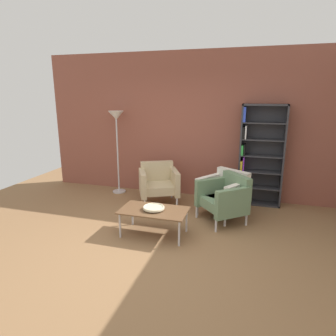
{
  "coord_description": "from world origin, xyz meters",
  "views": [
    {
      "loc": [
        1.18,
        -3.39,
        2.06
      ],
      "look_at": [
        -0.07,
        0.84,
        0.95
      ],
      "focal_mm": 31.22,
      "sensor_mm": 36.0,
      "label": 1
    }
  ],
  "objects_px": {
    "armchair_corner_red": "(158,182)",
    "bookshelf_tall": "(258,156)",
    "armchair_spare_guest": "(225,192)",
    "decorative_bowl": "(154,208)",
    "armchair_near_window": "(225,197)",
    "coffee_table_low": "(154,212)",
    "floor_lamp_torchiere": "(116,125)"
  },
  "relations": [
    {
      "from": "armchair_near_window",
      "to": "armchair_spare_guest",
      "type": "height_order",
      "value": "same"
    },
    {
      "from": "decorative_bowl",
      "to": "armchair_spare_guest",
      "type": "relative_size",
      "value": 0.34
    },
    {
      "from": "bookshelf_tall",
      "to": "coffee_table_low",
      "type": "distance_m",
      "value": 2.41
    },
    {
      "from": "armchair_corner_red",
      "to": "decorative_bowl",
      "type": "bearing_deg",
      "value": -100.25
    },
    {
      "from": "coffee_table_low",
      "to": "armchair_corner_red",
      "type": "height_order",
      "value": "armchair_corner_red"
    },
    {
      "from": "bookshelf_tall",
      "to": "decorative_bowl",
      "type": "distance_m",
      "value": 2.39
    },
    {
      "from": "armchair_corner_red",
      "to": "bookshelf_tall",
      "type": "bearing_deg",
      "value": -9.82
    },
    {
      "from": "coffee_table_low",
      "to": "floor_lamp_torchiere",
      "type": "height_order",
      "value": "floor_lamp_torchiere"
    },
    {
      "from": "armchair_corner_red",
      "to": "armchair_spare_guest",
      "type": "distance_m",
      "value": 1.32
    },
    {
      "from": "bookshelf_tall",
      "to": "armchair_near_window",
      "type": "xyz_separation_m",
      "value": [
        -0.5,
        -1.01,
        -0.53
      ]
    },
    {
      "from": "decorative_bowl",
      "to": "armchair_corner_red",
      "type": "distance_m",
      "value": 1.35
    },
    {
      "from": "bookshelf_tall",
      "to": "decorative_bowl",
      "type": "height_order",
      "value": "bookshelf_tall"
    },
    {
      "from": "bookshelf_tall",
      "to": "decorative_bowl",
      "type": "bearing_deg",
      "value": -128.76
    },
    {
      "from": "coffee_table_low",
      "to": "decorative_bowl",
      "type": "bearing_deg",
      "value": 108.43
    },
    {
      "from": "armchair_corner_red",
      "to": "floor_lamp_torchiere",
      "type": "height_order",
      "value": "floor_lamp_torchiere"
    },
    {
      "from": "coffee_table_low",
      "to": "floor_lamp_torchiere",
      "type": "bearing_deg",
      "value": 129.54
    },
    {
      "from": "decorative_bowl",
      "to": "armchair_near_window",
      "type": "bearing_deg",
      "value": 40.04
    },
    {
      "from": "armchair_near_window",
      "to": "floor_lamp_torchiere",
      "type": "bearing_deg",
      "value": -150.87
    },
    {
      "from": "decorative_bowl",
      "to": "armchair_near_window",
      "type": "relative_size",
      "value": 0.34
    },
    {
      "from": "armchair_spare_guest",
      "to": "armchair_near_window",
      "type": "bearing_deg",
      "value": -51.24
    },
    {
      "from": "armchair_corner_red",
      "to": "armchair_spare_guest",
      "type": "xyz_separation_m",
      "value": [
        1.29,
        -0.25,
        0.0
      ]
    },
    {
      "from": "coffee_table_low",
      "to": "armchair_spare_guest",
      "type": "relative_size",
      "value": 1.06
    },
    {
      "from": "bookshelf_tall",
      "to": "coffee_table_low",
      "type": "bearing_deg",
      "value": -128.76
    },
    {
      "from": "armchair_spare_guest",
      "to": "coffee_table_low",
      "type": "bearing_deg",
      "value": -99.46
    },
    {
      "from": "bookshelf_tall",
      "to": "decorative_bowl",
      "type": "relative_size",
      "value": 5.94
    },
    {
      "from": "bookshelf_tall",
      "to": "armchair_corner_red",
      "type": "xyz_separation_m",
      "value": [
        -1.82,
        -0.52,
        -0.53
      ]
    },
    {
      "from": "bookshelf_tall",
      "to": "floor_lamp_torchiere",
      "type": "bearing_deg",
      "value": -177.15
    },
    {
      "from": "bookshelf_tall",
      "to": "floor_lamp_torchiere",
      "type": "relative_size",
      "value": 1.09
    },
    {
      "from": "bookshelf_tall",
      "to": "floor_lamp_torchiere",
      "type": "xyz_separation_m",
      "value": [
        -2.85,
        -0.14,
        0.51
      ]
    },
    {
      "from": "bookshelf_tall",
      "to": "armchair_corner_red",
      "type": "distance_m",
      "value": 1.97
    },
    {
      "from": "coffee_table_low",
      "to": "armchair_near_window",
      "type": "relative_size",
      "value": 1.05
    },
    {
      "from": "armchair_near_window",
      "to": "armchair_spare_guest",
      "type": "distance_m",
      "value": 0.25
    }
  ]
}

